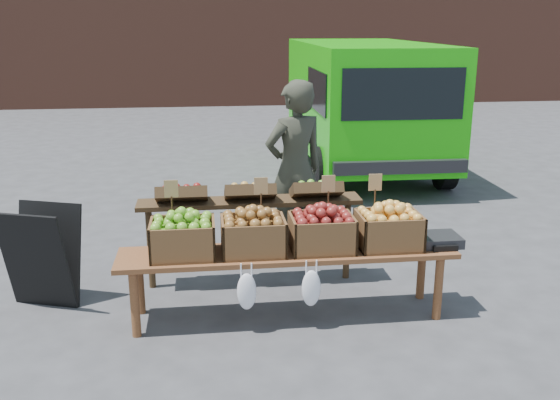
{
  "coord_description": "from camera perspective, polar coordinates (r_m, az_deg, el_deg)",
  "views": [
    {
      "loc": [
        0.39,
        -4.66,
        2.35
      ],
      "look_at": [
        1.03,
        0.47,
        0.85
      ],
      "focal_mm": 40.0,
      "sensor_mm": 36.0,
      "label": 1
    }
  ],
  "objects": [
    {
      "name": "ground",
      "position": [
        5.23,
        -10.79,
        -10.81
      ],
      "size": [
        80.0,
        80.0,
        0.0
      ],
      "primitive_type": "plane",
      "color": "#3F3F41"
    },
    {
      "name": "delivery_van",
      "position": [
        10.17,
        7.58,
        8.43
      ],
      "size": [
        2.12,
        4.51,
        2.01
      ],
      "primitive_type": null,
      "rotation": [
        0.0,
        0.0,
        -0.01
      ],
      "color": "#18BB0B",
      "rests_on": "ground"
    },
    {
      "name": "vendor",
      "position": [
        6.27,
        1.36,
        2.78
      ],
      "size": [
        0.77,
        0.64,
        1.8
      ],
      "primitive_type": "imported",
      "rotation": [
        0.0,
        0.0,
        3.52
      ],
      "color": "#2F3125",
      "rests_on": "ground"
    },
    {
      "name": "chalkboard_sign",
      "position": [
        5.61,
        -20.9,
        -4.84
      ],
      "size": [
        0.65,
        0.5,
        0.88
      ],
      "primitive_type": null,
      "rotation": [
        0.0,
        0.0,
        -0.34
      ],
      "color": "black",
      "rests_on": "ground"
    },
    {
      "name": "back_table",
      "position": [
        5.67,
        -2.73,
        -2.67
      ],
      "size": [
        2.1,
        0.44,
        1.04
      ],
      "primitive_type": null,
      "color": "#382716",
      "rests_on": "ground"
    },
    {
      "name": "display_bench",
      "position": [
        5.11,
        0.69,
        -7.66
      ],
      "size": [
        2.7,
        0.56,
        0.57
      ],
      "primitive_type": null,
      "color": "brown",
      "rests_on": "ground"
    },
    {
      "name": "crate_golden_apples",
      "position": [
        4.92,
        -8.88,
        -3.51
      ],
      "size": [
        0.5,
        0.4,
        0.28
      ],
      "primitive_type": null,
      "color": "#5B8D27",
      "rests_on": "display_bench"
    },
    {
      "name": "crate_russet_pears",
      "position": [
        4.93,
        -2.47,
        -3.28
      ],
      "size": [
        0.5,
        0.4,
        0.28
      ],
      "primitive_type": null,
      "color": "brown",
      "rests_on": "display_bench"
    },
    {
      "name": "crate_red_apples",
      "position": [
        5.0,
        3.84,
        -3.02
      ],
      "size": [
        0.5,
        0.4,
        0.28
      ],
      "primitive_type": null,
      "color": "maroon",
      "rests_on": "display_bench"
    },
    {
      "name": "crate_green_apples",
      "position": [
        5.13,
        9.9,
        -2.73
      ],
      "size": [
        0.5,
        0.4,
        0.28
      ],
      "primitive_type": null,
      "color": "yellow",
      "rests_on": "display_bench"
    },
    {
      "name": "weighing_scale",
      "position": [
        5.29,
        14.26,
        -3.53
      ],
      "size": [
        0.34,
        0.3,
        0.08
      ],
      "primitive_type": "cube",
      "color": "black",
      "rests_on": "display_bench"
    }
  ]
}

